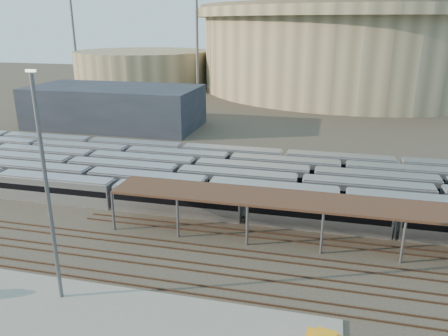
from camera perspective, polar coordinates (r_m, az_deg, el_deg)
ground at (r=53.71m, az=-7.03°, el=-9.45°), size 420.00×420.00×0.00m
apron at (r=44.47m, az=-20.49°, el=-16.94°), size 50.00×9.00×0.20m
subway_trains at (r=69.37m, az=-2.53°, el=-1.12°), size 127.90×23.90×3.60m
inspection_shed at (r=52.41m, az=17.66°, el=-4.94°), size 60.30×6.00×5.30m
empty_tracks at (r=49.63m, az=-9.09°, el=-11.94°), size 170.00×9.62×0.18m
stadium at (r=184.58m, az=16.62°, el=15.05°), size 124.00×124.00×32.50m
secondary_arena at (r=191.51m, az=-10.48°, el=12.74°), size 56.00×56.00×14.00m
service_building at (r=114.00m, az=-14.07°, el=7.78°), size 42.00×20.00×10.00m
floodlight_0 at (r=161.42m, az=-3.55°, el=16.85°), size 4.00×1.00×38.40m
floodlight_1 at (r=193.61m, az=-19.03°, el=16.19°), size 4.00×1.00×38.40m
floodlight_3 at (r=206.11m, az=6.32°, el=17.11°), size 4.00×1.00×38.40m
yard_light_pole at (r=41.31m, az=-22.08°, el=-2.92°), size 0.81×0.36×21.25m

